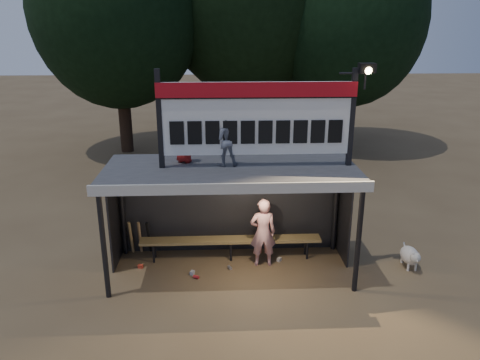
% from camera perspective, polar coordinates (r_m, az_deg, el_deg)
% --- Properties ---
extents(ground, '(80.00, 80.00, 0.00)m').
position_cam_1_polar(ground, '(10.17, -1.04, -10.94)').
color(ground, brown).
rests_on(ground, ground).
extents(player, '(0.57, 0.38, 1.53)m').
position_cam_1_polar(player, '(10.06, 2.80, -6.41)').
color(player, white).
rests_on(player, ground).
extents(child_a, '(0.55, 0.45, 1.05)m').
position_cam_1_polar(child_a, '(9.19, -1.87, 4.93)').
color(child_a, slate).
rests_on(child_a, dugout_shelter).
extents(child_b, '(0.50, 0.42, 0.87)m').
position_cam_1_polar(child_b, '(9.50, -6.85, 4.70)').
color(child_b, maroon).
rests_on(child_b, dugout_shelter).
extents(dugout_shelter, '(5.10, 2.08, 2.32)m').
position_cam_1_polar(dugout_shelter, '(9.63, -1.15, -0.62)').
color(dugout_shelter, '#3D3D3F').
rests_on(dugout_shelter, ground).
extents(scoreboard_assembly, '(4.10, 0.27, 1.99)m').
position_cam_1_polar(scoreboard_assembly, '(9.03, 2.41, 7.79)').
color(scoreboard_assembly, black).
rests_on(scoreboard_assembly, dugout_shelter).
extents(bench, '(4.00, 0.35, 0.48)m').
position_cam_1_polar(bench, '(10.46, -1.14, -7.39)').
color(bench, olive).
rests_on(bench, ground).
extents(tree_left, '(6.46, 6.46, 9.27)m').
position_cam_1_polar(tree_left, '(19.23, -14.82, 19.53)').
color(tree_left, '#2F1F15').
rests_on(tree_left, ground).
extents(tree_right, '(6.08, 6.08, 8.72)m').
position_cam_1_polar(tree_right, '(20.04, 13.19, 18.65)').
color(tree_right, black).
rests_on(tree_right, ground).
extents(dog, '(0.36, 0.81, 0.49)m').
position_cam_1_polar(dog, '(10.78, 20.05, -8.68)').
color(dog, beige).
rests_on(dog, ground).
extents(bats, '(0.48, 0.33, 0.84)m').
position_cam_1_polar(bats, '(10.85, -12.09, -6.84)').
color(bats, '#A07E4A').
rests_on(bats, ground).
extents(litter, '(3.14, 0.78, 0.08)m').
position_cam_1_polar(litter, '(10.19, -3.92, -10.70)').
color(litter, red).
rests_on(litter, ground).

